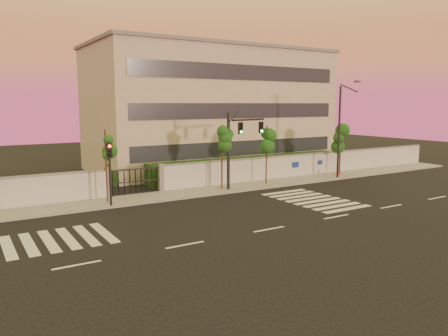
# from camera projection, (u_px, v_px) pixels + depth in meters

# --- Properties ---
(ground) EXTENTS (120.00, 120.00, 0.00)m
(ground) POSITION_uv_depth(u_px,v_px,m) (269.00, 229.00, 23.26)
(ground) COLOR black
(ground) RESTS_ON ground
(sidewalk) EXTENTS (60.00, 3.00, 0.15)m
(sidewalk) POSITION_uv_depth(u_px,v_px,m) (182.00, 194.00, 32.10)
(sidewalk) COLOR gray
(sidewalk) RESTS_ON ground
(perimeter_wall) EXTENTS (60.00, 0.36, 2.20)m
(perimeter_wall) POSITION_uv_depth(u_px,v_px,m) (174.00, 177.00, 33.28)
(perimeter_wall) COLOR silver
(perimeter_wall) RESTS_ON ground
(hedge_row) EXTENTS (41.00, 4.25, 1.80)m
(hedge_row) POSITION_uv_depth(u_px,v_px,m) (172.00, 175.00, 36.17)
(hedge_row) COLOR black
(hedge_row) RESTS_ON ground
(institutional_building) EXTENTS (24.40, 12.40, 12.25)m
(institutional_building) POSITION_uv_depth(u_px,v_px,m) (210.00, 108.00, 45.56)
(institutional_building) COLOR #B3AB98
(institutional_building) RESTS_ON ground
(road_markings) EXTENTS (57.00, 7.62, 0.02)m
(road_markings) POSITION_uv_depth(u_px,v_px,m) (209.00, 218.00, 25.61)
(road_markings) COLOR silver
(road_markings) RESTS_ON ground
(street_tree_c) EXTENTS (1.30, 1.03, 4.97)m
(street_tree_c) POSITION_uv_depth(u_px,v_px,m) (106.00, 150.00, 28.65)
(street_tree_c) COLOR #382314
(street_tree_c) RESTS_ON ground
(street_tree_d) EXTENTS (1.49, 1.19, 5.05)m
(street_tree_d) POSITION_uv_depth(u_px,v_px,m) (222.00, 143.00, 33.04)
(street_tree_d) COLOR #382314
(street_tree_d) RESTS_ON ground
(street_tree_e) EXTENTS (1.45, 1.15, 4.84)m
(street_tree_e) POSITION_uv_depth(u_px,v_px,m) (267.00, 142.00, 35.42)
(street_tree_e) COLOR #382314
(street_tree_e) RESTS_ON ground
(street_tree_f) EXTENTS (1.63, 1.30, 4.85)m
(street_tree_f) POSITION_uv_depth(u_px,v_px,m) (341.00, 138.00, 40.05)
(street_tree_f) COLOR #382314
(street_tree_f) RESTS_ON ground
(traffic_signal_main) EXTENTS (3.76, 1.08, 6.00)m
(traffic_signal_main) POSITION_uv_depth(u_px,v_px,m) (237.00, 141.00, 33.28)
(traffic_signal_main) COLOR black
(traffic_signal_main) RESTS_ON ground
(traffic_signal_secondary) EXTENTS (0.33, 0.33, 4.28)m
(traffic_signal_secondary) POSITION_uv_depth(u_px,v_px,m) (110.00, 166.00, 27.73)
(traffic_signal_secondary) COLOR black
(traffic_signal_secondary) RESTS_ON ground
(streetlight_east) EXTENTS (0.51, 2.05, 8.54)m
(streetlight_east) POSITION_uv_depth(u_px,v_px,m) (341.00, 127.00, 38.05)
(streetlight_east) COLOR black
(streetlight_east) RESTS_ON ground
(fire_hydrant) EXTENTS (0.30, 0.29, 0.78)m
(fire_hydrant) POSITION_uv_depth(u_px,v_px,m) (338.00, 173.00, 39.48)
(fire_hydrant) COLOR red
(fire_hydrant) RESTS_ON ground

